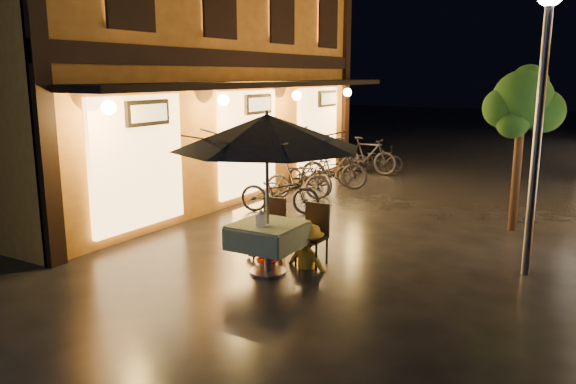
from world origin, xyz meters
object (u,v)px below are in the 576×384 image
Objects in this scene: cafe_table at (268,236)px; person_orange at (265,215)px; bicycle_0 at (280,192)px; person_yellow at (309,225)px; streetlamp_near at (543,77)px; patio_umbrella at (267,132)px; table_lantern at (261,217)px.

cafe_table is 0.69× the size of person_orange.
person_orange is 0.82× the size of bicycle_0.
bicycle_0 is at bearing -79.65° from person_orange.
streetlamp_near is at bearing -150.50° from person_yellow.
patio_umbrella is (0.00, -0.00, 1.56)m from cafe_table.
table_lantern is 3.96m from bicycle_0.
streetlamp_near is 16.92× the size of table_lantern.
person_orange is at bearing -169.27° from bicycle_0.
table_lantern is at bearing 102.36° from person_orange.
person_orange reaches higher than person_yellow.
patio_umbrella is at bearing 90.00° from table_lantern.
streetlamp_near is 4.27× the size of cafe_table.
table_lantern is at bearing 66.19° from person_yellow.
cafe_table is 0.73× the size of person_yellow.
person_yellow is at bearing -157.58° from bicycle_0.
patio_umbrella is 1.24m from table_lantern.
bicycle_0 is at bearing 118.72° from patio_umbrella.
cafe_table is 3.96× the size of table_lantern.
person_orange is at bearing -160.09° from streetlamp_near.
patio_umbrella reaches higher than person_yellow.
person_orange reaches higher than cafe_table.
streetlamp_near reaches higher than bicycle_0.
patio_umbrella is at bearing -150.05° from streetlamp_near.
bicycle_0 is at bearing 117.51° from table_lantern.
cafe_table is at bearing 172.87° from patio_umbrella.
person_orange is 3.09m from bicycle_0.
person_orange is at bearing 119.09° from table_lantern.
streetlamp_near is 4.59m from person_orange.
patio_umbrella is 1.60× the size of bicycle_0.
person_yellow is at bearing 61.62° from table_lantern.
patio_umbrella is at bearing -167.62° from bicycle_0.
person_orange is (-0.41, 0.57, 0.13)m from cafe_table.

